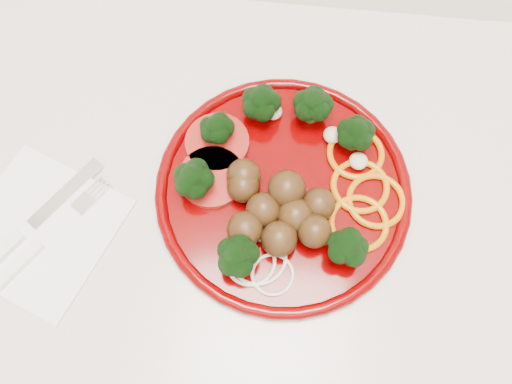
# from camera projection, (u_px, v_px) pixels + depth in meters

# --- Properties ---
(counter) EXTENTS (2.40, 0.60, 0.90)m
(counter) POSITION_uv_depth(u_px,v_px,m) (317.00, 292.00, 0.98)
(counter) COLOR silver
(counter) RESTS_ON ground
(plate) EXTENTS (0.29, 0.29, 0.06)m
(plate) POSITION_uv_depth(u_px,v_px,m) (282.00, 187.00, 0.56)
(plate) COLOR #510000
(plate) RESTS_ON counter
(napkin) EXTENTS (0.20, 0.20, 0.00)m
(napkin) POSITION_uv_depth(u_px,v_px,m) (40.00, 230.00, 0.56)
(napkin) COLOR white
(napkin) RESTS_ON counter
(knife) EXTENTS (0.12, 0.17, 0.01)m
(knife) POSITION_uv_depth(u_px,v_px,m) (17.00, 238.00, 0.55)
(knife) COLOR silver
(knife) RESTS_ON napkin
(fork) EXTENTS (0.11, 0.15, 0.01)m
(fork) POSITION_uv_depth(u_px,v_px,m) (30.00, 254.00, 0.54)
(fork) COLOR white
(fork) RESTS_ON napkin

